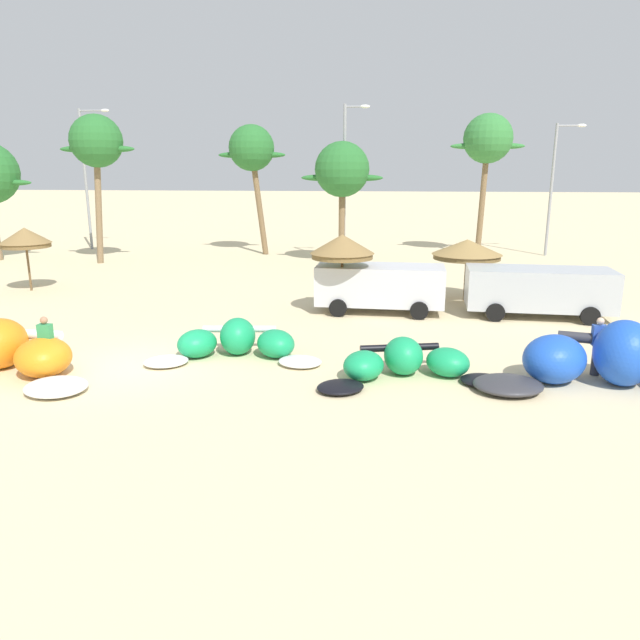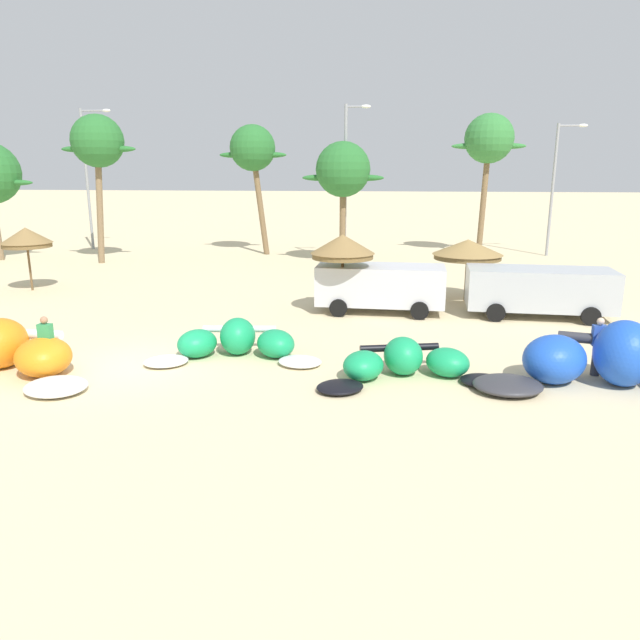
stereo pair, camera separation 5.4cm
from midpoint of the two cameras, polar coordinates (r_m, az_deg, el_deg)
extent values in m
plane|color=beige|center=(17.94, -17.68, -4.24)|extent=(260.00, 260.00, 0.00)
ellipsoid|color=orange|center=(17.87, -25.01, -3.24)|extent=(2.11, 2.17, 1.05)
ellipsoid|color=white|center=(16.57, -24.01, -5.85)|extent=(2.10, 2.01, 0.28)
cylinder|color=white|center=(19.49, -27.42, -1.13)|extent=(3.13, 0.49, 0.28)
ellipsoid|color=white|center=(17.73, -14.59, -3.85)|extent=(1.61, 1.51, 0.22)
ellipsoid|color=#199E5B|center=(18.20, -11.75, -2.21)|extent=(1.55, 1.63, 0.83)
ellipsoid|color=#199E5B|center=(18.23, -7.96, -1.54)|extent=(1.19, 1.37, 1.12)
ellipsoid|color=#199E5B|center=(17.86, -4.33, -2.26)|extent=(1.64, 1.66, 0.83)
ellipsoid|color=white|center=(17.16, -2.01, -3.99)|extent=(1.49, 1.35, 0.22)
cylinder|color=white|center=(18.63, -7.78, -0.86)|extent=(2.27, 0.43, 0.21)
cube|color=white|center=(18.11, -8.02, -1.65)|extent=(0.86, 0.54, 0.04)
ellipsoid|color=black|center=(15.26, 1.86, -6.41)|extent=(1.61, 1.56, 0.21)
ellipsoid|color=#199E5B|center=(16.00, 4.08, -4.36)|extent=(1.44, 1.54, 0.77)
ellipsoid|color=#199E5B|center=(16.49, 7.88, -3.40)|extent=(1.31, 1.44, 1.04)
ellipsoid|color=#199E5B|center=(16.59, 12.03, -3.96)|extent=(1.63, 1.61, 0.77)
ellipsoid|color=black|center=(16.26, 15.34, -5.61)|extent=(1.36, 1.20, 0.21)
cylinder|color=black|center=(16.85, 7.52, -2.63)|extent=(2.22, 0.70, 0.20)
cube|color=black|center=(16.37, 7.99, -3.53)|extent=(0.89, 0.62, 0.04)
ellipsoid|color=#333338|center=(15.91, 17.44, -5.94)|extent=(1.90, 1.69, 0.35)
ellipsoid|color=blue|center=(16.83, 21.41, -3.49)|extent=(2.32, 2.30, 1.28)
ellipsoid|color=blue|center=(17.31, 27.00, -2.83)|extent=(1.90, 2.07, 1.73)
cylinder|color=#333338|center=(17.86, 26.84, -1.82)|extent=(3.19, 1.07, 0.29)
cube|color=#333338|center=(17.15, 27.06, -2.99)|extent=(1.29, 0.90, 0.04)
cylinder|color=brown|center=(30.48, -26.13, 4.58)|extent=(0.10, 0.10, 2.20)
cone|color=olive|center=(30.31, -26.43, 7.26)|extent=(2.24, 2.24, 0.70)
cylinder|color=brown|center=(30.36, -26.34, 6.43)|extent=(2.13, 2.13, 0.20)
cylinder|color=brown|center=(22.90, 2.04, 3.46)|extent=(0.10, 0.10, 2.37)
cone|color=olive|center=(22.66, 2.08, 7.29)|extent=(2.44, 2.44, 0.71)
cylinder|color=brown|center=(22.72, 2.07, 6.15)|extent=(2.32, 2.32, 0.20)
cylinder|color=brown|center=(26.05, 13.67, 3.97)|extent=(0.10, 0.10, 1.98)
cone|color=olive|center=(25.86, 13.84, 6.81)|extent=(2.92, 2.92, 0.63)
cylinder|color=olive|center=(25.91, 13.79, 5.90)|extent=(2.78, 2.78, 0.20)
cube|color=#B2B7BC|center=(23.98, 20.12, 2.86)|extent=(5.43, 2.39, 1.50)
cube|color=black|center=(23.71, 16.70, 3.65)|extent=(1.45, 2.11, 0.56)
cylinder|color=black|center=(22.88, 16.35, 0.71)|extent=(0.69, 0.28, 0.68)
cylinder|color=black|center=(24.89, 15.83, 1.82)|extent=(0.69, 0.28, 0.68)
cylinder|color=black|center=(23.51, 24.35, 0.36)|extent=(0.69, 0.28, 0.68)
cylinder|color=black|center=(25.48, 23.21, 1.48)|extent=(0.69, 0.28, 0.68)
cube|color=silver|center=(23.35, 5.69, 3.38)|extent=(4.99, 2.14, 1.50)
cube|color=black|center=(23.40, 2.39, 4.12)|extent=(1.30, 1.95, 0.56)
cylinder|color=black|center=(22.68, 1.67, 1.18)|extent=(0.69, 0.27, 0.68)
cylinder|color=black|center=(24.56, 2.21, 2.20)|extent=(0.69, 0.27, 0.68)
cylinder|color=black|center=(22.54, 9.39, 0.90)|extent=(0.69, 0.27, 0.68)
cylinder|color=black|center=(24.43, 9.33, 1.95)|extent=(0.69, 0.27, 0.68)
cylinder|color=#383842|center=(18.01, -24.62, -3.40)|extent=(0.24, 0.24, 0.85)
cube|color=#338E51|center=(17.82, -24.85, -1.24)|extent=(0.36, 0.22, 0.56)
sphere|color=#9E7051|center=(17.73, -24.98, -0.02)|extent=(0.20, 0.20, 0.20)
cylinder|color=#383842|center=(17.93, 24.81, -3.49)|extent=(0.24, 0.24, 0.85)
cube|color=#2D51A8|center=(17.74, 25.04, -1.32)|extent=(0.36, 0.22, 0.56)
sphere|color=beige|center=(17.65, 25.18, -0.10)|extent=(0.20, 0.20, 0.20)
ellipsoid|color=#286B2D|center=(40.67, -27.47, 11.58)|extent=(2.57, 0.50, 0.36)
cylinder|color=#7F6647|center=(37.57, -20.46, 10.40)|extent=(0.77, 0.36, 6.98)
sphere|color=#286B2D|center=(37.45, -20.65, 15.73)|extent=(2.95, 2.95, 2.95)
ellipsoid|color=#286B2D|center=(37.97, -22.24, 14.89)|extent=(2.07, 0.50, 0.36)
ellipsoid|color=#286B2D|center=(36.94, -18.89, 15.22)|extent=(2.07, 0.50, 0.36)
cylinder|color=brown|center=(39.26, -5.91, 11.15)|extent=(1.12, 0.36, 6.71)
sphere|color=#286B2D|center=(39.30, -6.60, 16.04)|extent=(2.87, 2.87, 2.87)
ellipsoid|color=#286B2D|center=(39.55, -8.27, 15.35)|extent=(2.01, 0.50, 0.36)
ellipsoid|color=#286B2D|center=(39.05, -4.88, 15.46)|extent=(2.01, 0.50, 0.36)
cylinder|color=brown|center=(34.86, 2.05, 9.75)|extent=(0.38, 0.36, 5.42)
sphere|color=#286B2D|center=(34.75, 2.07, 14.20)|extent=(3.10, 3.10, 3.10)
ellipsoid|color=#286B2D|center=(34.87, -0.03, 13.45)|extent=(2.17, 0.50, 0.36)
ellipsoid|color=#286B2D|center=(34.69, 4.17, 13.40)|extent=(2.17, 0.50, 0.36)
cylinder|color=brown|center=(39.84, 15.23, 11.17)|extent=(0.55, 0.36, 7.26)
sphere|color=#337A38|center=(39.85, 15.73, 16.37)|extent=(3.03, 3.03, 3.03)
ellipsoid|color=#337A38|center=(39.66, 13.89, 15.83)|extent=(2.12, 0.50, 0.36)
ellipsoid|color=#337A38|center=(40.04, 17.45, 15.58)|extent=(2.12, 0.50, 0.36)
cylinder|color=gray|center=(44.46, -21.52, 12.29)|extent=(0.18, 0.18, 9.30)
cylinder|color=gray|center=(44.20, -21.00, 18.19)|extent=(1.79, 0.10, 0.10)
ellipsoid|color=silver|center=(43.82, -19.90, 18.33)|extent=(0.56, 0.24, 0.20)
cylinder|color=gray|center=(35.34, 2.29, 12.69)|extent=(0.18, 0.18, 8.97)
cylinder|color=gray|center=(35.44, 3.32, 19.70)|extent=(1.12, 0.10, 0.10)
ellipsoid|color=silver|center=(35.42, 4.28, 19.69)|extent=(0.56, 0.24, 0.20)
cylinder|color=gray|center=(41.03, 21.19, 11.43)|extent=(0.18, 0.18, 8.15)
cylinder|color=gray|center=(41.27, 22.72, 16.78)|extent=(1.46, 0.10, 0.10)
ellipsoid|color=silver|center=(41.47, 23.72, 16.66)|extent=(0.56, 0.24, 0.20)
camera|label=1|loc=(0.03, -90.08, -0.02)|focal=33.47mm
camera|label=2|loc=(0.03, 89.92, 0.02)|focal=33.47mm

